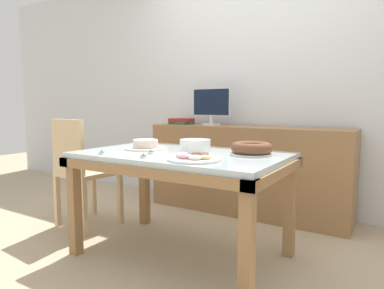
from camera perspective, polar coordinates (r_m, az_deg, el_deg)
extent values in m
plane|color=tan|center=(2.54, -1.74, -17.87)|extent=(12.00, 12.00, 0.00)
cube|color=silver|center=(3.62, 11.11, 10.31)|extent=(8.00, 0.10, 2.60)
cube|color=silver|center=(2.34, -1.80, -1.77)|extent=(1.39, 0.86, 0.04)
cube|color=olive|center=(2.03, -8.11, -4.48)|extent=(1.42, 0.08, 0.06)
cube|color=olive|center=(2.69, 2.96, -1.74)|extent=(1.42, 0.08, 0.06)
cube|color=olive|center=(2.77, -13.42, -1.67)|extent=(0.08, 0.89, 0.06)
cube|color=olive|center=(2.06, 13.97, -4.44)|extent=(0.08, 0.89, 0.06)
cube|color=olive|center=(2.58, -18.95, -9.96)|extent=(0.07, 0.07, 0.67)
cube|color=olive|center=(1.82, 9.13, -16.64)|extent=(0.07, 0.07, 0.67)
cube|color=olive|center=(3.09, -7.93, -6.93)|extent=(0.07, 0.07, 0.67)
cube|color=olive|center=(2.50, 15.97, -10.34)|extent=(0.07, 0.07, 0.67)
cube|color=#D1B284|center=(3.12, -16.90, -4.50)|extent=(0.45, 0.45, 0.04)
cube|color=#D1B284|center=(2.98, -19.99, -0.36)|extent=(0.40, 0.07, 0.45)
cube|color=#D1B284|center=(3.15, -11.85, -8.84)|extent=(0.04, 0.04, 0.45)
cube|color=#D1B284|center=(3.43, -16.10, -7.68)|extent=(0.04, 0.04, 0.45)
cube|color=#D1B284|center=(2.92, -17.53, -10.22)|extent=(0.04, 0.04, 0.45)
cube|color=#D1B284|center=(3.23, -21.53, -8.78)|extent=(0.04, 0.04, 0.45)
cube|color=olive|center=(3.39, 9.00, -4.21)|extent=(1.95, 0.44, 0.85)
cylinder|color=silver|center=(3.51, 3.23, 3.35)|extent=(0.20, 0.20, 0.02)
cylinder|color=silver|center=(3.51, 3.23, 4.21)|extent=(0.04, 0.04, 0.09)
cube|color=silver|center=(3.50, 3.25, 7.07)|extent=(0.42, 0.02, 0.28)
cube|color=black|center=(3.49, 3.15, 7.08)|extent=(0.40, 0.00, 0.26)
cube|color=#2D6638|center=(3.70, -1.77, 3.59)|extent=(0.24, 0.20, 0.03)
cube|color=maroon|center=(3.69, -1.77, 4.09)|extent=(0.24, 0.19, 0.04)
cylinder|color=white|center=(2.54, -7.74, -0.64)|extent=(0.31, 0.31, 0.01)
cylinder|color=beige|center=(2.54, -7.75, 0.09)|extent=(0.18, 0.18, 0.05)
cylinder|color=white|center=(2.54, -7.76, 0.76)|extent=(0.18, 0.18, 0.01)
cylinder|color=white|center=(2.26, 9.88, -1.57)|extent=(0.27, 0.27, 0.01)
torus|color=brown|center=(2.25, 9.90, -0.53)|extent=(0.27, 0.27, 0.07)
cylinder|color=white|center=(2.01, 0.45, -2.44)|extent=(0.33, 0.33, 0.01)
torus|color=#EAD184|center=(1.96, 2.23, -2.13)|extent=(0.07, 0.07, 0.02)
torus|color=brown|center=(2.04, 1.89, -1.74)|extent=(0.07, 0.07, 0.02)
torus|color=brown|center=(2.07, 0.86, -1.64)|extent=(0.07, 0.07, 0.02)
torus|color=white|center=(2.03, -1.69, -1.73)|extent=(0.08, 0.08, 0.03)
torus|color=pink|center=(1.98, -1.26, -2.02)|extent=(0.07, 0.07, 0.02)
torus|color=white|center=(1.94, 0.54, -2.18)|extent=(0.08, 0.08, 0.02)
cylinder|color=white|center=(2.34, 0.53, -1.21)|extent=(0.21, 0.21, 0.01)
cylinder|color=white|center=(2.34, 0.53, -0.97)|extent=(0.21, 0.21, 0.01)
cylinder|color=white|center=(2.34, 0.53, -0.73)|extent=(0.21, 0.21, 0.01)
cylinder|color=white|center=(2.34, 0.53, -0.48)|extent=(0.21, 0.21, 0.01)
cylinder|color=white|center=(2.34, 0.53, -0.24)|extent=(0.21, 0.21, 0.01)
cylinder|color=white|center=(2.33, 0.53, 0.00)|extent=(0.21, 0.21, 0.01)
cylinder|color=white|center=(2.33, 0.53, 0.25)|extent=(0.21, 0.21, 0.01)
cylinder|color=white|center=(2.33, 0.53, 0.49)|extent=(0.21, 0.21, 0.01)
cylinder|color=white|center=(2.33, 0.53, 0.74)|extent=(0.21, 0.21, 0.01)
cylinder|color=silver|center=(2.53, -1.28, -0.56)|extent=(0.04, 0.04, 0.02)
cylinder|color=white|center=(2.53, -1.28, -0.42)|extent=(0.03, 0.03, 0.00)
cone|color=#F9B74C|center=(2.53, -1.28, -0.13)|extent=(0.01, 0.01, 0.02)
cylinder|color=silver|center=(2.11, -8.09, -2.02)|extent=(0.04, 0.04, 0.02)
cylinder|color=white|center=(2.11, -8.09, -1.86)|extent=(0.03, 0.03, 0.00)
cone|color=#F9B74C|center=(2.11, -8.10, -1.51)|extent=(0.01, 0.01, 0.02)
cylinder|color=silver|center=(2.32, -14.81, -1.41)|extent=(0.04, 0.04, 0.02)
cylinder|color=white|center=(2.32, -14.82, -1.26)|extent=(0.03, 0.03, 0.00)
cone|color=#F9B74C|center=(2.32, -14.83, -0.94)|extent=(0.01, 0.01, 0.02)
cylinder|color=silver|center=(2.62, -1.29, -0.33)|extent=(0.04, 0.04, 0.02)
cylinder|color=white|center=(2.62, -1.29, -0.20)|extent=(0.03, 0.03, 0.00)
cone|color=#F9B74C|center=(2.62, -1.29, 0.08)|extent=(0.01, 0.01, 0.02)
cylinder|color=silver|center=(2.28, -6.90, -1.40)|extent=(0.04, 0.04, 0.02)
cylinder|color=white|center=(2.28, -6.91, -1.25)|extent=(0.03, 0.03, 0.00)
cone|color=#F9B74C|center=(2.27, -6.91, -0.92)|extent=(0.01, 0.01, 0.02)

